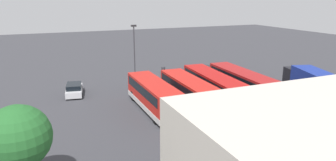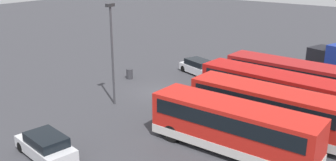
{
  "view_description": "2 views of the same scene",
  "coord_description": "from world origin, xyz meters",
  "px_view_note": "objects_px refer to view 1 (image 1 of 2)",
  "views": [
    {
      "loc": [
        15.99,
        38.17,
        11.33
      ],
      "look_at": [
        1.71,
        4.33,
        1.37
      ],
      "focal_mm": 32.98,
      "sensor_mm": 36.0,
      "label": 1
    },
    {
      "loc": [
        24.22,
        18.84,
        11.04
      ],
      "look_at": [
        1.38,
        1.8,
        1.79
      ],
      "focal_mm": 40.96,
      "sensor_mm": 36.0,
      "label": 2
    }
  ],
  "objects_px": {
    "bus_single_deck_second": "(213,86)",
    "car_small_green": "(74,89)",
    "bus_single_deck_near_end": "(243,83)",
    "car_hatchback_silver": "(207,72)",
    "bus_single_deck_fourth": "(153,95)",
    "box_truck_blue": "(308,81)",
    "waste_bin_yellow": "(163,70)",
    "lamp_post_tall": "(134,49)",
    "bus_single_deck_third": "(189,91)"
  },
  "relations": [
    {
      "from": "waste_bin_yellow",
      "to": "box_truck_blue",
      "type": "bearing_deg",
      "value": 125.24
    },
    {
      "from": "bus_single_deck_second",
      "to": "car_hatchback_silver",
      "type": "xyz_separation_m",
      "value": [
        -4.73,
        -9.52,
        -0.92
      ]
    },
    {
      "from": "bus_single_deck_fourth",
      "to": "box_truck_blue",
      "type": "relative_size",
      "value": 1.28
    },
    {
      "from": "car_small_green",
      "to": "waste_bin_yellow",
      "type": "bearing_deg",
      "value": -156.04
    },
    {
      "from": "box_truck_blue",
      "to": "car_hatchback_silver",
      "type": "bearing_deg",
      "value": -61.39
    },
    {
      "from": "bus_single_deck_near_end",
      "to": "bus_single_deck_second",
      "type": "height_order",
      "value": "same"
    },
    {
      "from": "bus_single_deck_fourth",
      "to": "lamp_post_tall",
      "type": "relative_size",
      "value": 1.29
    },
    {
      "from": "bus_single_deck_fourth",
      "to": "bus_single_deck_near_end",
      "type": "bearing_deg",
      "value": -179.73
    },
    {
      "from": "bus_single_deck_second",
      "to": "car_hatchback_silver",
      "type": "distance_m",
      "value": 10.67
    },
    {
      "from": "bus_single_deck_near_end",
      "to": "lamp_post_tall",
      "type": "xyz_separation_m",
      "value": [
        9.8,
        -10.94,
        2.96
      ]
    },
    {
      "from": "bus_single_deck_near_end",
      "to": "waste_bin_yellow",
      "type": "xyz_separation_m",
      "value": [
        4.23,
        -14.39,
        -1.15
      ]
    },
    {
      "from": "bus_single_deck_second",
      "to": "car_hatchback_silver",
      "type": "height_order",
      "value": "bus_single_deck_second"
    },
    {
      "from": "bus_single_deck_second",
      "to": "bus_single_deck_third",
      "type": "xyz_separation_m",
      "value": [
        3.52,
        0.77,
        -0.0
      ]
    },
    {
      "from": "bus_single_deck_third",
      "to": "car_small_green",
      "type": "xyz_separation_m",
      "value": [
        10.88,
        -8.63,
        -0.92
      ]
    },
    {
      "from": "box_truck_blue",
      "to": "waste_bin_yellow",
      "type": "height_order",
      "value": "box_truck_blue"
    },
    {
      "from": "car_hatchback_silver",
      "to": "car_small_green",
      "type": "bearing_deg",
      "value": 4.95
    },
    {
      "from": "bus_single_deck_near_end",
      "to": "car_hatchback_silver",
      "type": "bearing_deg",
      "value": -95.48
    },
    {
      "from": "bus_single_deck_near_end",
      "to": "car_small_green",
      "type": "relative_size",
      "value": 2.61
    },
    {
      "from": "bus_single_deck_second",
      "to": "car_small_green",
      "type": "xyz_separation_m",
      "value": [
        14.4,
        -7.86,
        -0.92
      ]
    },
    {
      "from": "car_hatchback_silver",
      "to": "box_truck_blue",
      "type": "bearing_deg",
      "value": 118.61
    },
    {
      "from": "bus_single_deck_second",
      "to": "waste_bin_yellow",
      "type": "distance_m",
      "value": 14.11
    },
    {
      "from": "bus_single_deck_near_end",
      "to": "car_hatchback_silver",
      "type": "relative_size",
      "value": 2.45
    },
    {
      "from": "bus_single_deck_second",
      "to": "car_small_green",
      "type": "distance_m",
      "value": 16.43
    },
    {
      "from": "car_small_green",
      "to": "lamp_post_tall",
      "type": "distance_m",
      "value": 9.64
    },
    {
      "from": "bus_single_deck_third",
      "to": "car_hatchback_silver",
      "type": "height_order",
      "value": "bus_single_deck_third"
    },
    {
      "from": "bus_single_deck_near_end",
      "to": "bus_single_deck_fourth",
      "type": "distance_m",
      "value": 11.18
    },
    {
      "from": "bus_single_deck_near_end",
      "to": "car_hatchback_silver",
      "type": "xyz_separation_m",
      "value": [
        -0.94,
        -9.84,
        -0.92
      ]
    },
    {
      "from": "bus_single_deck_near_end",
      "to": "bus_single_deck_fourth",
      "type": "relative_size",
      "value": 1.16
    },
    {
      "from": "bus_single_deck_third",
      "to": "waste_bin_yellow",
      "type": "bearing_deg",
      "value": -101.68
    },
    {
      "from": "bus_single_deck_third",
      "to": "car_hatchback_silver",
      "type": "relative_size",
      "value": 2.15
    },
    {
      "from": "box_truck_blue",
      "to": "bus_single_deck_second",
      "type": "bearing_deg",
      "value": -13.28
    },
    {
      "from": "car_hatchback_silver",
      "to": "bus_single_deck_near_end",
      "type": "bearing_deg",
      "value": 84.52
    },
    {
      "from": "waste_bin_yellow",
      "to": "bus_single_deck_third",
      "type": "bearing_deg",
      "value": 78.32
    },
    {
      "from": "waste_bin_yellow",
      "to": "car_small_green",
      "type": "bearing_deg",
      "value": 23.96
    },
    {
      "from": "bus_single_deck_near_end",
      "to": "car_small_green",
      "type": "height_order",
      "value": "bus_single_deck_near_end"
    },
    {
      "from": "bus_single_deck_third",
      "to": "bus_single_deck_second",
      "type": "bearing_deg",
      "value": -167.64
    },
    {
      "from": "bus_single_deck_second",
      "to": "bus_single_deck_near_end",
      "type": "bearing_deg",
      "value": 175.07
    },
    {
      "from": "bus_single_deck_near_end",
      "to": "lamp_post_tall",
      "type": "bearing_deg",
      "value": -48.15
    },
    {
      "from": "bus_single_deck_third",
      "to": "car_hatchback_silver",
      "type": "distance_m",
      "value": 13.21
    },
    {
      "from": "bus_single_deck_second",
      "to": "box_truck_blue",
      "type": "relative_size",
      "value": 1.46
    },
    {
      "from": "bus_single_deck_near_end",
      "to": "car_small_green",
      "type": "xyz_separation_m",
      "value": [
        18.18,
        -8.19,
        -0.92
      ]
    },
    {
      "from": "bus_single_deck_fourth",
      "to": "lamp_post_tall",
      "type": "distance_m",
      "value": 11.47
    },
    {
      "from": "bus_single_deck_near_end",
      "to": "bus_single_deck_fourth",
      "type": "height_order",
      "value": "same"
    },
    {
      "from": "waste_bin_yellow",
      "to": "car_hatchback_silver",
      "type": "bearing_deg",
      "value": 138.72
    },
    {
      "from": "lamp_post_tall",
      "to": "waste_bin_yellow",
      "type": "relative_size",
      "value": 8.22
    },
    {
      "from": "car_small_green",
      "to": "waste_bin_yellow",
      "type": "distance_m",
      "value": 15.27
    },
    {
      "from": "box_truck_blue",
      "to": "car_small_green",
      "type": "xyz_separation_m",
      "value": [
        25.79,
        -10.55,
        -1.01
      ]
    },
    {
      "from": "waste_bin_yellow",
      "to": "lamp_post_tall",
      "type": "bearing_deg",
      "value": 31.76
    },
    {
      "from": "bus_single_deck_near_end",
      "to": "bus_single_deck_third",
      "type": "xyz_separation_m",
      "value": [
        7.3,
        0.44,
        -0.0
      ]
    },
    {
      "from": "bus_single_deck_second",
      "to": "waste_bin_yellow",
      "type": "bearing_deg",
      "value": -88.17
    }
  ]
}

